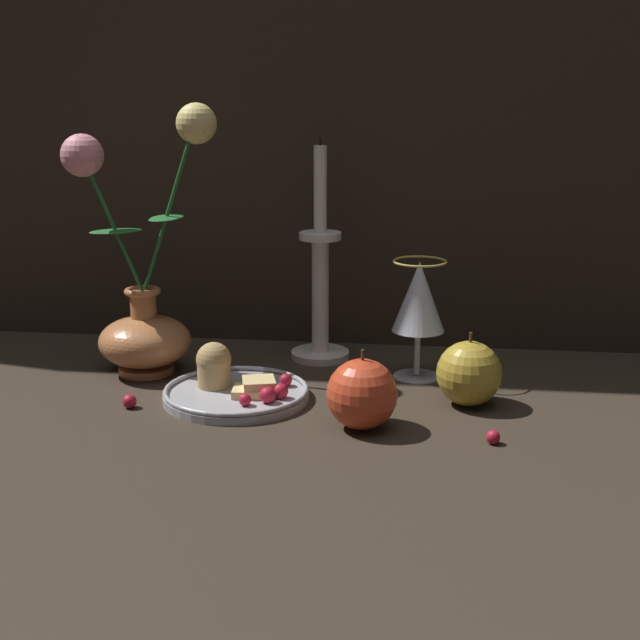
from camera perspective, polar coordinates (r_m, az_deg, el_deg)
ground_plane at (r=1.13m, az=-1.74°, el=-4.94°), size 2.40×2.40×0.00m
vase at (r=1.22m, az=-11.29°, el=1.33°), size 0.21×0.13×0.36m
plate_with_pastries at (r=1.13m, az=-5.57°, el=-4.30°), size 0.18×0.18×0.07m
wine_glass at (r=1.19m, az=6.34°, el=1.21°), size 0.07×0.07×0.16m
candlestick at (r=1.26m, az=0.01°, el=2.06°), size 0.08×0.08×0.31m
apple_beside_vase at (r=1.11m, az=9.52°, el=-3.45°), size 0.08×0.08×0.09m
apple_near_glass at (r=1.02m, az=2.71°, el=-4.76°), size 0.08×0.08×0.09m
berry_near_plate at (r=1.12m, az=-12.09°, el=-5.11°), size 0.02×0.02×0.02m
berry_front_center at (r=1.16m, az=1.21°, el=-4.10°), size 0.01×0.01×0.01m
berry_by_glass_stem at (r=1.01m, az=11.02°, el=-7.37°), size 0.02×0.02×0.02m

